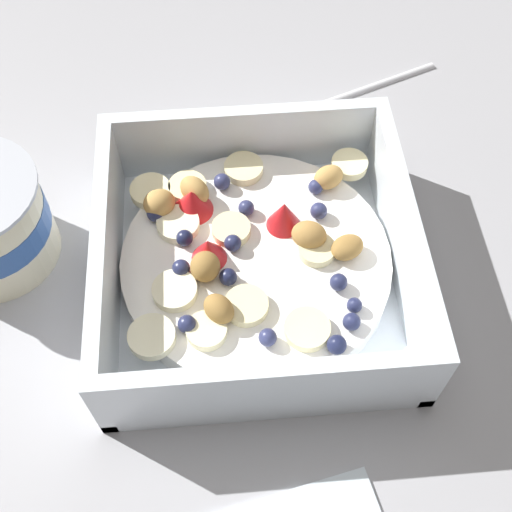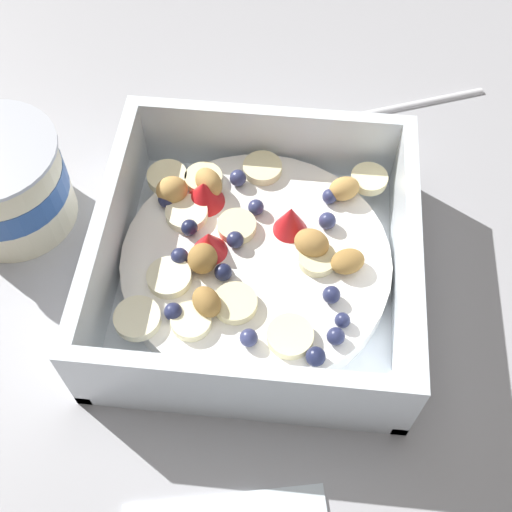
# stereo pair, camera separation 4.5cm
# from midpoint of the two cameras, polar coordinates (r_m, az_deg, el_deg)

# --- Properties ---
(ground_plane) EXTENTS (2.40, 2.40, 0.00)m
(ground_plane) POSITION_cam_midpoint_polar(r_m,az_deg,el_deg) (0.48, -3.91, -1.42)
(ground_plane) COLOR #9E9EA3
(fruit_bowl) EXTENTS (0.21, 0.21, 0.07)m
(fruit_bowl) POSITION_cam_midpoint_polar(r_m,az_deg,el_deg) (0.45, -2.99, -0.62)
(fruit_bowl) COLOR white
(fruit_bowl) RESTS_ON ground
(spoon) EXTENTS (0.08, 0.17, 0.01)m
(spoon) POSITION_cam_midpoint_polar(r_m,az_deg,el_deg) (0.58, 2.93, 12.96)
(spoon) COLOR silver
(spoon) RESTS_ON ground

